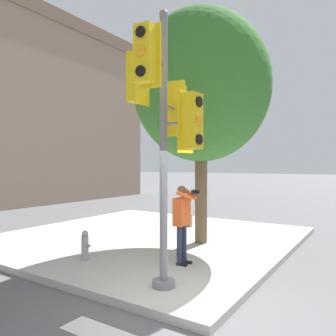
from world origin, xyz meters
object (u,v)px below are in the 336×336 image
(traffic_signal_pole, at_px, (163,111))
(street_tree, at_px, (201,87))
(person_photographer, at_px, (183,217))
(fire_hydrant, at_px, (85,245))

(traffic_signal_pole, xyz_separation_m, street_tree, (3.27, 0.95, 1.18))
(street_tree, bearing_deg, traffic_signal_pole, -163.86)
(traffic_signal_pole, bearing_deg, person_photographer, 16.14)
(person_photographer, relative_size, fire_hydrant, 2.56)
(traffic_signal_pole, distance_m, street_tree, 3.60)
(traffic_signal_pole, distance_m, fire_hydrant, 3.63)
(fire_hydrant, bearing_deg, traffic_signal_pole, -99.73)
(traffic_signal_pole, relative_size, fire_hydrant, 7.33)
(traffic_signal_pole, relative_size, person_photographer, 2.87)
(fire_hydrant, bearing_deg, person_photographer, -65.02)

